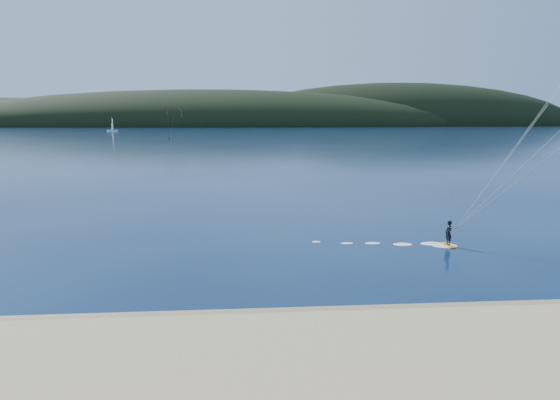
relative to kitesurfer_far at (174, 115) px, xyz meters
name	(u,v)px	position (x,y,z in m)	size (l,w,h in m)	color
ground	(252,369)	(31.89, -201.77, -11.92)	(1800.00, 1800.00, 0.00)	#071634
wet_sand	(250,320)	(31.89, -197.27, -11.87)	(220.00, 2.50, 0.10)	olive
headland	(245,126)	(32.52, 543.52, -11.92)	(1200.00, 310.00, 140.00)	black
kitesurfer_far	(174,115)	(0.00, 0.00, 0.00)	(7.68, 5.85, 14.35)	gold
sailboat	(112,130)	(-80.02, 191.62, -11.01)	(8.91, 5.99, 12.46)	white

